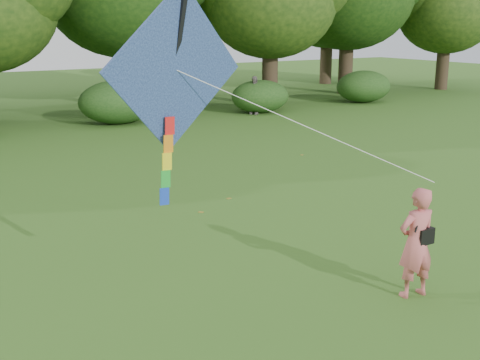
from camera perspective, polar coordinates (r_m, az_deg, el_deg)
ground at (r=10.21m, az=9.18°, el=-10.13°), size 100.00×100.00×0.00m
man_kite_flyer at (r=9.90m, az=16.36°, el=-5.73°), size 0.71×0.51×1.80m
bystander_right at (r=28.89m, az=1.36°, el=8.05°), size 0.95×1.14×1.82m
crossbody_bag at (r=9.93m, az=16.99°, el=-5.00°), size 0.43×0.20×0.71m
flying_kite at (r=8.65m, az=-6.14°, el=10.07°), size 4.75×2.02×3.16m
shrub_band at (r=25.37m, az=-19.10°, el=6.20°), size 39.15×3.22×1.88m
fallen_leaves at (r=11.90m, az=-5.78°, el=-6.31°), size 11.59×12.28×0.01m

